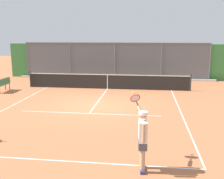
# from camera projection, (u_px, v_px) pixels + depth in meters

# --- Properties ---
(ground_plane) EXTENTS (60.00, 60.00, 0.00)m
(ground_plane) POSITION_uv_depth(u_px,v_px,m) (95.00, 105.00, 13.52)
(ground_plane) COLOR #B76B42
(court_line_markings) EXTENTS (8.30, 10.39, 0.01)m
(court_line_markings) POSITION_uv_depth(u_px,v_px,m) (88.00, 115.00, 11.85)
(court_line_markings) COLOR white
(court_line_markings) RESTS_ON ground
(fence_backdrop) EXTENTS (17.58, 1.37, 2.89)m
(fence_backdrop) POSITION_uv_depth(u_px,v_px,m) (116.00, 61.00, 21.91)
(fence_backdrop) COLOR #565B60
(fence_backdrop) RESTS_ON ground
(tennis_net) EXTENTS (10.66, 0.09, 1.07)m
(tennis_net) POSITION_uv_depth(u_px,v_px,m) (107.00, 81.00, 17.56)
(tennis_net) COLOR #2D2D2D
(tennis_net) RESTS_ON ground
(tennis_player) EXTENTS (0.54, 1.34, 1.89)m
(tennis_player) POSITION_uv_depth(u_px,v_px,m) (142.00, 136.00, 6.88)
(tennis_player) COLOR navy
(tennis_player) RESTS_ON ground
(tennis_ball_near_baseline) EXTENTS (0.07, 0.07, 0.07)m
(tennis_ball_near_baseline) POSITION_uv_depth(u_px,v_px,m) (144.00, 95.00, 15.80)
(tennis_ball_near_baseline) COLOR #CCDB33
(tennis_ball_near_baseline) RESTS_ON ground
(courtside_bench) EXTENTS (0.40, 1.30, 0.84)m
(courtside_bench) POSITION_uv_depth(u_px,v_px,m) (3.00, 83.00, 16.72)
(courtside_bench) COLOR #477A51
(courtside_bench) RESTS_ON ground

